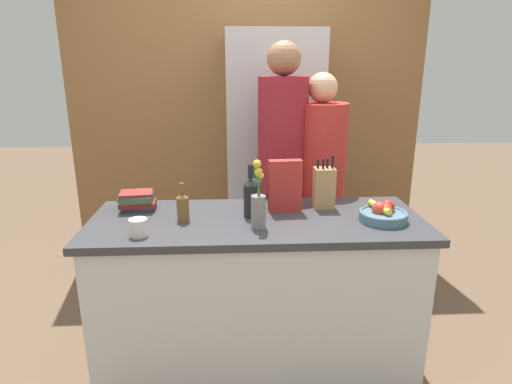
% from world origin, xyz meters
% --- Properties ---
extents(ground_plane, '(14.00, 14.00, 0.00)m').
position_xyz_m(ground_plane, '(0.00, 0.00, 0.00)').
color(ground_plane, brown).
extents(kitchen_island, '(1.77, 0.69, 0.89)m').
position_xyz_m(kitchen_island, '(0.00, 0.00, 0.44)').
color(kitchen_island, silver).
rests_on(kitchen_island, ground_plane).
extents(back_wall_wood, '(2.97, 0.12, 2.60)m').
position_xyz_m(back_wall_wood, '(0.00, 1.57, 1.30)').
color(back_wall_wood, olive).
rests_on(back_wall_wood, ground_plane).
extents(refrigerator, '(0.71, 0.63, 1.91)m').
position_xyz_m(refrigerator, '(0.19, 1.21, 0.96)').
color(refrigerator, '#B7B7BC').
rests_on(refrigerator, ground_plane).
extents(fruit_bowl, '(0.25, 0.25, 0.10)m').
position_xyz_m(fruit_bowl, '(0.65, -0.07, 0.92)').
color(fruit_bowl, slate).
rests_on(fruit_bowl, kitchen_island).
extents(knife_block, '(0.11, 0.10, 0.30)m').
position_xyz_m(knife_block, '(0.39, 0.16, 1.00)').
color(knife_block, tan).
rests_on(knife_block, kitchen_island).
extents(flower_vase, '(0.07, 0.07, 0.35)m').
position_xyz_m(flower_vase, '(0.00, -0.13, 1.01)').
color(flower_vase, gray).
rests_on(flower_vase, kitchen_island).
extents(cereal_box, '(0.18, 0.07, 0.29)m').
position_xyz_m(cereal_box, '(0.16, 0.12, 1.03)').
color(cereal_box, red).
rests_on(cereal_box, kitchen_island).
extents(coffee_mug, '(0.09, 0.11, 0.08)m').
position_xyz_m(coffee_mug, '(-0.58, -0.21, 0.93)').
color(coffee_mug, silver).
rests_on(coffee_mug, kitchen_island).
extents(book_stack, '(0.20, 0.16, 0.10)m').
position_xyz_m(book_stack, '(-0.66, 0.17, 0.94)').
color(book_stack, '#2D334C').
rests_on(book_stack, kitchen_island).
extents(bottle_oil, '(0.06, 0.06, 0.20)m').
position_xyz_m(bottle_oil, '(-0.39, -0.01, 0.97)').
color(bottle_oil, brown).
rests_on(bottle_oil, kitchen_island).
extents(bottle_vinegar, '(0.08, 0.08, 0.28)m').
position_xyz_m(bottle_vinegar, '(-0.03, 0.03, 1.00)').
color(bottle_vinegar, black).
rests_on(bottle_vinegar, kitchen_island).
extents(bottle_wine, '(0.07, 0.07, 0.26)m').
position_xyz_m(bottle_wine, '(-0.00, 0.17, 0.99)').
color(bottle_wine, '#286633').
rests_on(bottle_wine, kitchen_island).
extents(person_at_sink, '(0.32, 0.32, 1.81)m').
position_xyz_m(person_at_sink, '(0.20, 0.59, 1.03)').
color(person_at_sink, '#383842').
rests_on(person_at_sink, ground_plane).
extents(person_in_blue, '(0.35, 0.35, 1.62)m').
position_xyz_m(person_in_blue, '(0.45, 0.61, 0.91)').
color(person_in_blue, '#383842').
rests_on(person_in_blue, ground_plane).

